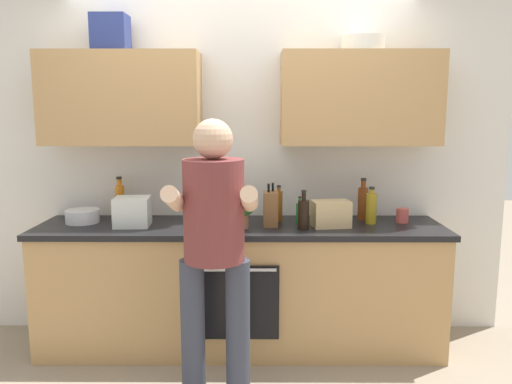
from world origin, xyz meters
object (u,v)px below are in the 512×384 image
Objects in this scene: bottle_juice at (120,200)px; bottle_vinegar at (363,202)px; potted_herb at (241,203)px; cup_ceramic at (402,216)px; bottle_syrup at (279,205)px; person_standing at (214,240)px; bottle_soda at (300,213)px; grocery_bag_bread at (331,214)px; knife_block at (271,209)px; bottle_water at (192,207)px; mixing_bowl at (83,216)px; bottle_soy at (304,214)px; bottle_oil at (371,208)px; bottle_hotsauce at (200,216)px; grocery_bag_produce at (132,212)px.

bottle_juice is 1.79m from bottle_vinegar.
cup_ceramic is at bearing 9.08° from potted_herb.
bottle_syrup is (1.17, -0.09, -0.02)m from bottle_juice.
bottle_soda is (0.54, 0.76, 0.00)m from person_standing.
grocery_bag_bread is at bearing -165.71° from cup_ceramic.
knife_block is at bearing -173.65° from cup_ceramic.
bottle_juice is at bearing 164.98° from bottle_water.
mixing_bowl is 0.94× the size of grocery_bag_bread.
bottle_water is (-1.24, -0.11, -0.01)m from bottle_vinegar.
bottle_juice is 1.01× the size of bottle_vinegar.
person_standing is 5.37× the size of bottle_vinegar.
mixing_bowl is at bearing -179.67° from cup_ceramic.
person_standing is at bearing -133.50° from bottle_soy.
knife_block reaches higher than bottle_oil.
bottle_syrup is 1.10× the size of mixing_bowl.
bottle_hotsauce is (0.64, -0.38, -0.03)m from bottle_juice.
bottle_water is at bearing -0.11° from mixing_bowl.
bottle_soda is 0.65× the size of potted_herb.
bottle_syrup reaches higher than cup_ceramic.
bottle_soda is at bearing 54.79° from person_standing.
grocery_bag_bread is at bearing 4.46° from potted_herb.
potted_herb is (-1.15, -0.18, 0.12)m from cup_ceramic.
mixing_bowl is at bearing -147.64° from bottle_juice.
bottle_hotsauce is at bearing -151.59° from bottle_syrup.
bottle_soy reaches higher than bottle_soda.
bottle_soy is 0.24m from knife_block.
bottle_oil reaches higher than bottle_soda.
potted_herb is at bearing -19.21° from bottle_juice.
bottle_juice is 1.14m from knife_block.
person_standing reaches higher than potted_herb.
cup_ceramic is at bearing 0.33° from mixing_bowl.
bottle_vinegar reaches higher than grocery_bag_bread.
knife_block is at bearing -3.93° from mixing_bowl.
bottle_soda is 0.76× the size of grocery_bag_bread.
bottle_hotsauce is 1.03× the size of grocery_bag_produce.
bottle_hotsauce is 0.82× the size of potted_herb.
bottle_syrup is 0.35m from potted_herb.
bottle_soy is at bearing -14.63° from bottle_juice.
bottle_soy is at bearing 2.82° from bottle_hotsauce.
bottle_water is at bearing -179.45° from cup_ceramic.
bottle_soy is 1.12× the size of mixing_bowl.
bottle_water is at bearing 106.26° from person_standing.
bottle_soy reaches higher than cup_ceramic.
bottle_soda is at bearing 93.50° from bottle_soy.
grocery_bag_bread is (0.41, -0.03, -0.03)m from knife_block.
bottle_soy is at bearing 46.50° from person_standing.
bottle_juice is at bearing 149.12° from bottle_hotsauce.
bottle_juice is 1.19× the size of bottle_syrup.
bottle_hotsauce is at bearing -172.75° from grocery_bag_bread.
grocery_bag_bread is at bearing -139.07° from bottle_vinegar.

